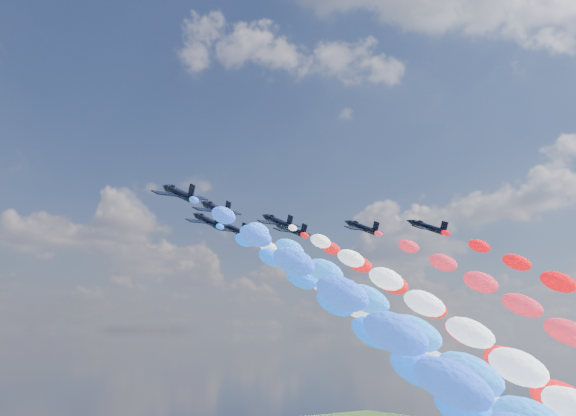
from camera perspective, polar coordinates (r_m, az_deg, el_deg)
jet_0 at (r=105.99m, az=-8.48°, el=1.15°), size 8.27×11.06×5.92m
jet_1 at (r=118.91m, az=-5.61°, el=-0.06°), size 8.52×11.24×5.92m
jet_2 at (r=131.58m, az=-6.31°, el=-0.96°), size 8.30×11.09×5.92m
jet_3 at (r=132.29m, az=-0.80°, el=-1.06°), size 8.50×11.22×5.92m
trail_3 at (r=94.83m, az=19.58°, el=-14.94°), size 6.32×103.61×61.70m
jet_4 at (r=141.79m, az=-4.35°, el=-1.60°), size 8.37×11.13×5.92m
trail_4 at (r=101.25m, az=12.89°, el=-14.86°), size 6.32×103.61×61.70m
jet_5 at (r=142.56m, az=0.20°, el=-1.67°), size 8.70×11.37×5.92m
trail_5 at (r=105.37m, az=18.90°, el=-14.38°), size 6.32×103.61×61.70m
jet_6 at (r=140.59m, az=5.77°, el=-1.52°), size 8.28×11.07×5.92m
jet_7 at (r=141.80m, az=10.79°, el=-1.46°), size 8.57×11.28×5.92m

